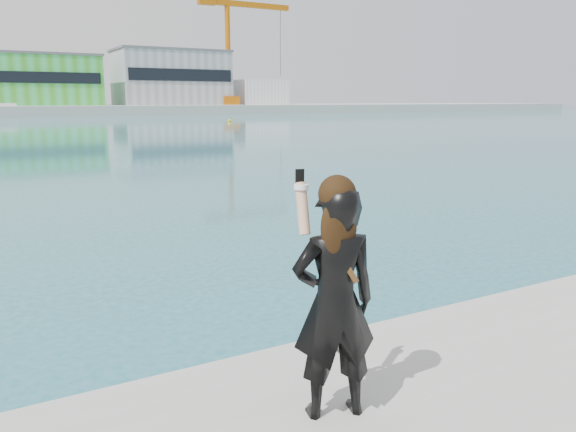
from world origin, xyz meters
name	(u,v)px	position (x,y,z in m)	size (l,w,h in m)	color
warehouse_green	(22,80)	(8.00, 127.98, 7.26)	(30.60, 16.36, 10.50)	green
warehouse_grey_right	(171,78)	(40.00, 127.98, 8.26)	(25.50, 15.35, 12.50)	gray
ancillary_shed	(259,92)	(62.00, 126.00, 5.00)	(12.00, 10.00, 6.00)	silver
dock_crane	(233,48)	(53.20, 122.00, 15.07)	(23.00, 4.00, 24.00)	#CB640B
flagpole_right	(99,83)	(22.09, 121.00, 6.54)	(1.28, 0.16, 8.00)	silver
buoy_near	(229,122)	(30.84, 73.36, 0.00)	(0.50, 0.50, 0.50)	yellow
woman	(334,296)	(-0.37, -0.26, 1.75)	(0.74, 0.58, 1.88)	black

